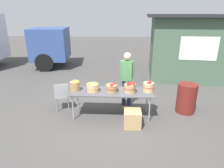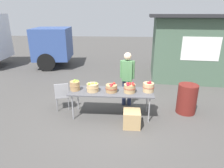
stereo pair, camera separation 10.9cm
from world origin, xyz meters
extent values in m
plane|color=#474442|center=(0.00, 0.00, 0.00)|extent=(40.00, 40.00, 0.00)
cube|color=#4C4C51|center=(0.00, 0.00, 0.73)|extent=(2.30, 0.76, 0.03)
cylinder|color=#99999E|center=(-1.03, -0.30, 0.36)|extent=(0.04, 0.04, 0.72)
cylinder|color=#99999E|center=(1.03, -0.30, 0.36)|extent=(0.04, 0.04, 0.72)
cylinder|color=#99999E|center=(-1.03, 0.30, 0.36)|extent=(0.04, 0.04, 0.72)
cylinder|color=#99999E|center=(1.03, 0.30, 0.36)|extent=(0.04, 0.04, 0.72)
cylinder|color=#A87F51|center=(-1.01, 0.00, 0.88)|extent=(0.26, 0.26, 0.25)
torus|color=#A87F51|center=(-1.01, 0.00, 0.89)|extent=(0.28, 0.28, 0.01)
sphere|color=#9EC647|center=(-0.99, 0.08, 0.99)|extent=(0.08, 0.08, 0.08)
sphere|color=#8CB738|center=(-0.93, 0.03, 1.01)|extent=(0.07, 0.07, 0.07)
sphere|color=#8CB738|center=(-1.01, -0.04, 1.02)|extent=(0.08, 0.08, 0.08)
sphere|color=#9EC647|center=(-0.95, -0.05, 1.00)|extent=(0.07, 0.07, 0.07)
sphere|color=#7AA833|center=(-1.03, 0.08, 1.01)|extent=(0.07, 0.07, 0.07)
sphere|color=#7AA833|center=(-1.02, 0.05, 1.01)|extent=(0.08, 0.08, 0.08)
cylinder|color=tan|center=(-0.51, -0.04, 0.86)|extent=(0.32, 0.32, 0.22)
torus|color=tan|center=(-0.51, -0.04, 0.87)|extent=(0.34, 0.34, 0.01)
sphere|color=#8CB738|center=(-0.50, 0.01, 0.96)|extent=(0.07, 0.07, 0.07)
sphere|color=#9EC647|center=(-0.49, -0.01, 0.95)|extent=(0.08, 0.08, 0.08)
sphere|color=#7AA833|center=(-0.41, -0.04, 0.98)|extent=(0.07, 0.07, 0.07)
sphere|color=#9EC647|center=(-0.50, -0.05, 0.95)|extent=(0.07, 0.07, 0.07)
sphere|color=#8CB738|center=(-0.59, -0.13, 0.99)|extent=(0.08, 0.08, 0.08)
sphere|color=#8CB738|center=(-0.51, -0.06, 0.98)|extent=(0.07, 0.07, 0.07)
cylinder|color=#A87F51|center=(0.01, -0.04, 0.85)|extent=(0.31, 0.31, 0.20)
torus|color=maroon|center=(0.01, -0.04, 0.86)|extent=(0.33, 0.33, 0.01)
sphere|color=maroon|center=(0.08, 0.03, 0.96)|extent=(0.08, 0.08, 0.08)
sphere|color=maroon|center=(0.01, -0.16, 0.95)|extent=(0.07, 0.07, 0.07)
sphere|color=#B22319|center=(0.08, 0.03, 0.97)|extent=(0.07, 0.07, 0.07)
sphere|color=maroon|center=(-0.02, -0.04, 0.94)|extent=(0.07, 0.07, 0.07)
sphere|color=maroon|center=(0.02, -0.07, 0.97)|extent=(0.07, 0.07, 0.07)
cylinder|color=tan|center=(0.50, -0.05, 0.87)|extent=(0.31, 0.31, 0.23)
torus|color=maroon|center=(0.50, -0.05, 0.88)|extent=(0.33, 0.33, 0.01)
sphere|color=maroon|center=(0.51, -0.11, 0.99)|extent=(0.07, 0.07, 0.07)
sphere|color=#B22319|center=(0.51, 0.00, 0.98)|extent=(0.08, 0.08, 0.08)
sphere|color=maroon|center=(0.43, -0.03, 0.98)|extent=(0.07, 0.07, 0.07)
sphere|color=#B22319|center=(0.60, -0.13, 1.00)|extent=(0.07, 0.07, 0.07)
sphere|color=maroon|center=(0.44, -0.02, 1.00)|extent=(0.06, 0.06, 0.06)
sphere|color=maroon|center=(0.46, -0.15, 0.99)|extent=(0.08, 0.08, 0.08)
sphere|color=maroon|center=(0.59, -0.02, 1.00)|extent=(0.08, 0.08, 0.08)
cylinder|color=tan|center=(1.02, 0.04, 0.87)|extent=(0.30, 0.30, 0.25)
torus|color=maroon|center=(1.02, 0.04, 0.88)|extent=(0.32, 0.32, 0.01)
sphere|color=#B22319|center=(0.99, 0.03, 0.99)|extent=(0.07, 0.07, 0.07)
sphere|color=maroon|center=(1.04, 0.07, 0.99)|extent=(0.07, 0.07, 0.07)
sphere|color=maroon|center=(1.06, 0.11, 1.01)|extent=(0.07, 0.07, 0.07)
sphere|color=maroon|center=(0.99, 0.06, 0.99)|extent=(0.07, 0.07, 0.07)
sphere|color=maroon|center=(1.02, -0.01, 1.01)|extent=(0.08, 0.08, 0.08)
sphere|color=maroon|center=(1.06, 0.00, 0.99)|extent=(0.07, 0.07, 0.07)
cylinder|color=#262D4C|center=(0.52, 0.72, 0.41)|extent=(0.12, 0.12, 0.83)
cylinder|color=#262D4C|center=(0.35, 0.74, 0.41)|extent=(0.12, 0.12, 0.83)
cube|color=#4C7F4C|center=(0.43, 0.73, 1.13)|extent=(0.33, 0.25, 0.62)
sphere|color=beige|center=(0.43, 0.73, 1.58)|extent=(0.22, 0.22, 0.22)
cylinder|color=#4C7F4C|center=(0.61, 0.71, 1.17)|extent=(0.09, 0.09, 0.55)
cylinder|color=#4C7F4C|center=(0.25, 0.75, 1.17)|extent=(0.09, 0.09, 0.55)
cube|color=#334C8C|center=(-3.56, 5.34, 1.25)|extent=(2.04, 2.30, 1.60)
cube|color=black|center=(-2.72, 5.44, 1.57)|extent=(0.25, 1.76, 0.80)
cylinder|color=black|center=(-3.83, 6.26, 0.45)|extent=(0.93, 0.38, 0.90)
cylinder|color=black|center=(-3.61, 4.38, 0.45)|extent=(0.93, 0.38, 0.90)
cube|color=#47604C|center=(3.09, 3.86, 1.30)|extent=(3.20, 2.65, 2.60)
cube|color=#262628|center=(3.09, 3.86, 2.68)|extent=(3.74, 3.19, 0.12)
cube|color=white|center=(3.19, 2.65, 1.50)|extent=(1.40, 0.16, 0.90)
cube|color=#99999E|center=(-1.52, 0.34, 0.44)|extent=(0.51, 0.51, 0.04)
cube|color=#99999E|center=(-1.46, 0.17, 0.66)|extent=(0.39, 0.16, 0.40)
cylinder|color=gray|center=(-1.41, 0.55, 0.21)|extent=(0.02, 0.02, 0.42)
cylinder|color=gray|center=(-1.74, 0.44, 0.21)|extent=(0.02, 0.02, 0.42)
cylinder|color=gray|center=(-1.30, 0.23, 0.21)|extent=(0.02, 0.02, 0.42)
cylinder|color=gray|center=(-1.63, 0.12, 0.21)|extent=(0.02, 0.02, 0.42)
cylinder|color=maroon|center=(2.18, 0.35, 0.43)|extent=(0.55, 0.55, 0.87)
cube|color=tan|center=(0.57, -0.54, 0.22)|extent=(0.44, 0.44, 0.44)
camera|label=1|loc=(0.29, -5.01, 2.78)|focal=31.45mm
camera|label=2|loc=(0.40, -5.00, 2.78)|focal=31.45mm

